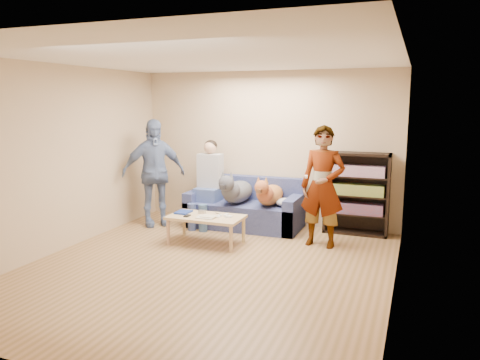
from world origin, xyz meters
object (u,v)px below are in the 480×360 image
at_px(sofa, 245,210).
at_px(person_seated, 208,180).
at_px(person_standing_right, 323,187).
at_px(person_standing_left, 154,173).
at_px(bookshelf, 357,192).
at_px(notebook_blue, 183,212).
at_px(camera_silver, 202,212).
at_px(dog_tan, 269,194).
at_px(dog_gray, 236,191).
at_px(coffee_table, 206,219).

relative_size(sofa, person_seated, 1.29).
relative_size(person_standing_right, person_standing_left, 0.98).
bearing_deg(bookshelf, notebook_blue, -151.44).
bearing_deg(person_standing_left, bookshelf, -31.68).
bearing_deg(bookshelf, camera_silver, -149.75).
height_order(person_standing_right, person_seated, person_standing_right).
xyz_separation_m(notebook_blue, dog_tan, (1.06, 0.94, 0.18)).
distance_m(dog_gray, coffee_table, 0.98).
relative_size(person_standing_left, bookshelf, 1.39).
xyz_separation_m(sofa, person_seated, (-0.63, -0.13, 0.49)).
xyz_separation_m(person_standing_left, person_seated, (0.85, 0.34, -0.13)).
bearing_deg(person_standing_right, dog_gray, 169.34).
xyz_separation_m(person_standing_right, person_seated, (-2.04, 0.48, -0.11)).
distance_m(notebook_blue, sofa, 1.24).
relative_size(person_standing_left, dog_tan, 1.58).
relative_size(person_standing_left, person_seated, 1.23).
relative_size(person_seated, bookshelf, 1.13).
bearing_deg(bookshelf, person_standing_left, -167.99).
relative_size(person_standing_left, dog_gray, 1.44).
xyz_separation_m(dog_gray, coffee_table, (-0.10, -0.94, -0.26)).
distance_m(camera_silver, dog_tan, 1.18).
xyz_separation_m(sofa, coffee_table, (-0.20, -1.12, 0.09)).
height_order(person_standing_left, sofa, person_standing_left).
height_order(notebook_blue, coffee_table, notebook_blue).
relative_size(sofa, dog_tan, 1.66).
distance_m(person_standing_right, coffee_table, 1.77).
bearing_deg(person_seated, person_standing_right, -13.31).
relative_size(notebook_blue, bookshelf, 0.20).
relative_size(person_standing_right, bookshelf, 1.35).
bearing_deg(bookshelf, sofa, -172.60).
xyz_separation_m(person_standing_left, dog_tan, (1.93, 0.33, -0.29)).
bearing_deg(person_standing_right, person_seated, 171.82).
bearing_deg(person_seated, person_standing_left, -158.38).
height_order(sofa, dog_tan, dog_tan).
height_order(camera_silver, coffee_table, camera_silver).
xyz_separation_m(camera_silver, dog_gray, (0.22, 0.82, 0.19)).
height_order(person_standing_left, bookshelf, person_standing_left).
distance_m(dog_tan, bookshelf, 1.40).
bearing_deg(dog_tan, coffee_table, -123.73).
relative_size(dog_gray, dog_tan, 1.09).
relative_size(person_standing_left, coffee_table, 1.64).
bearing_deg(notebook_blue, sofa, 60.72).
height_order(person_seated, dog_gray, person_seated).
bearing_deg(coffee_table, person_seated, 113.14).
bearing_deg(person_standing_right, coffee_table, -157.26).
relative_size(coffee_table, bookshelf, 0.85).
bearing_deg(person_seated, notebook_blue, -88.42).
height_order(person_standing_right, notebook_blue, person_standing_right).
distance_m(camera_silver, person_seated, 0.99).
height_order(dog_gray, bookshelf, bookshelf).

